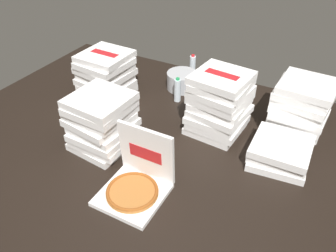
% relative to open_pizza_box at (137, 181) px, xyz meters
% --- Properties ---
extents(ground_plane, '(3.20, 2.40, 0.02)m').
position_rel_open_pizza_box_xyz_m(ground_plane, '(-0.08, 0.39, -0.09)').
color(ground_plane, black).
extents(open_pizza_box, '(0.36, 0.37, 0.38)m').
position_rel_open_pizza_box_xyz_m(open_pizza_box, '(0.00, 0.00, 0.00)').
color(open_pizza_box, white).
rests_on(open_pizza_box, ground_plane).
extents(pizza_stack_right_near, '(0.41, 0.41, 0.40)m').
position_rel_open_pizza_box_xyz_m(pizza_stack_right_near, '(-0.42, 0.24, 0.12)').
color(pizza_stack_right_near, white).
rests_on(pizza_stack_right_near, ground_plane).
extents(pizza_stack_center_far, '(0.41, 0.41, 0.40)m').
position_rel_open_pizza_box_xyz_m(pizza_stack_center_far, '(-0.77, 0.77, 0.12)').
color(pizza_stack_center_far, white).
rests_on(pizza_stack_center_far, ground_plane).
extents(pizza_stack_right_far, '(0.39, 0.40, 0.15)m').
position_rel_open_pizza_box_xyz_m(pizza_stack_right_far, '(0.66, 0.66, -0.00)').
color(pizza_stack_right_far, white).
rests_on(pizza_stack_right_far, ground_plane).
extents(pizza_stack_left_near, '(0.41, 0.41, 0.45)m').
position_rel_open_pizza_box_xyz_m(pizza_stack_left_near, '(0.19, 0.78, 0.14)').
color(pizza_stack_left_near, white).
rests_on(pizza_stack_left_near, ground_plane).
extents(pizza_stack_right_mid, '(0.40, 0.41, 0.40)m').
position_rel_open_pizza_box_xyz_m(pizza_stack_right_mid, '(0.69, 1.05, 0.12)').
color(pizza_stack_right_mid, white).
rests_on(pizza_stack_right_mid, ground_plane).
extents(ice_bucket, '(0.27, 0.27, 0.15)m').
position_rel_open_pizza_box_xyz_m(ice_bucket, '(-0.31, 1.21, -0.01)').
color(ice_bucket, '#B7BABF').
rests_on(ice_bucket, ground_plane).
extents(water_bottle_0, '(0.06, 0.06, 0.21)m').
position_rel_open_pizza_box_xyz_m(water_bottle_0, '(-0.13, 1.21, 0.02)').
color(water_bottle_0, white).
rests_on(water_bottle_0, ground_plane).
extents(water_bottle_1, '(0.06, 0.06, 0.21)m').
position_rel_open_pizza_box_xyz_m(water_bottle_1, '(-0.25, 1.01, 0.02)').
color(water_bottle_1, white).
rests_on(water_bottle_1, ground_plane).
extents(water_bottle_2, '(0.06, 0.06, 0.21)m').
position_rel_open_pizza_box_xyz_m(water_bottle_2, '(-0.33, 1.46, 0.02)').
color(water_bottle_2, white).
rests_on(water_bottle_2, ground_plane).
extents(water_bottle_3, '(0.06, 0.06, 0.21)m').
position_rel_open_pizza_box_xyz_m(water_bottle_3, '(-0.07, 1.34, 0.02)').
color(water_bottle_3, silver).
rests_on(water_bottle_3, ground_plane).
extents(water_bottle_4, '(0.06, 0.06, 0.21)m').
position_rel_open_pizza_box_xyz_m(water_bottle_4, '(-0.12, 1.08, 0.02)').
color(water_bottle_4, white).
rests_on(water_bottle_4, ground_plane).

